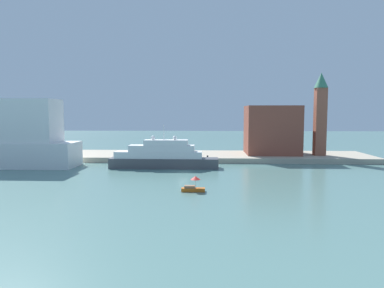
# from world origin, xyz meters

# --- Properties ---
(ground) EXTENTS (400.00, 400.00, 0.00)m
(ground) POSITION_xyz_m (0.00, 0.00, 0.00)
(ground) COLOR slate
(quay_dock) EXTENTS (110.00, 21.37, 1.50)m
(quay_dock) POSITION_xyz_m (0.00, 26.69, 0.75)
(quay_dock) COLOR #ADA38E
(quay_dock) RESTS_ON ground
(large_yacht) EXTENTS (27.98, 4.85, 11.19)m
(large_yacht) POSITION_xyz_m (-5.90, 7.33, 2.90)
(large_yacht) COLOR #4C4C51
(large_yacht) RESTS_ON ground
(small_motorboat) EXTENTS (4.26, 1.80, 2.83)m
(small_motorboat) POSITION_xyz_m (3.26, -20.26, 1.08)
(small_motorboat) COLOR #C66019
(small_motorboat) RESTS_ON ground
(harbor_building) EXTENTS (15.99, 14.60, 14.89)m
(harbor_building) POSITION_xyz_m (25.63, 28.44, 8.95)
(harbor_building) COLOR brown
(harbor_building) RESTS_ON quay_dock
(bell_tower) EXTENTS (4.12, 4.12, 24.58)m
(bell_tower) POSITION_xyz_m (39.29, 24.90, 14.92)
(bell_tower) COLOR #93513D
(bell_tower) RESTS_ON quay_dock
(parked_car) EXTENTS (4.50, 1.81, 1.45)m
(parked_car) POSITION_xyz_m (-10.32, 25.02, 2.12)
(parked_car) COLOR silver
(parked_car) RESTS_ON quay_dock
(person_figure) EXTENTS (0.36, 0.36, 1.58)m
(person_figure) POSITION_xyz_m (-5.50, 20.91, 2.23)
(person_figure) COLOR #334C8C
(person_figure) RESTS_ON quay_dock
(mooring_bollard) EXTENTS (0.44, 0.44, 0.67)m
(mooring_bollard) POSITION_xyz_m (5.72, 17.06, 1.84)
(mooring_bollard) COLOR black
(mooring_bollard) RESTS_ON quay_dock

